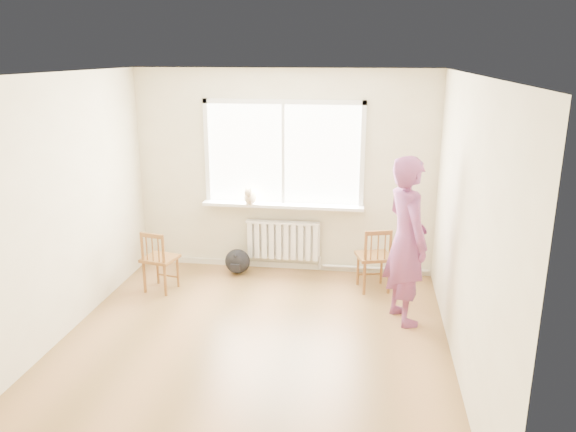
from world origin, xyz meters
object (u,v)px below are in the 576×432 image
at_px(backpack, 238,261).
at_px(chair_right, 375,259).
at_px(cat, 250,197).
at_px(person, 407,241).
at_px(chair_left, 158,261).

bearing_deg(backpack, chair_right, -9.66).
relative_size(chair_right, cat, 2.16).
distance_m(person, backpack, 2.51).
bearing_deg(backpack, chair_left, -139.42).
height_order(person, cat, person).
relative_size(person, cat, 4.88).
distance_m(chair_right, cat, 1.82).
height_order(chair_left, cat, cat).
distance_m(chair_right, person, 0.97).
distance_m(chair_left, backpack, 1.12).
bearing_deg(chair_right, backpack, -25.76).
relative_size(chair_right, backpack, 2.42).
bearing_deg(person, chair_left, 59.98).
xyz_separation_m(cat, backpack, (-0.17, -0.10, -0.88)).
bearing_deg(chair_left, cat, -129.02).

